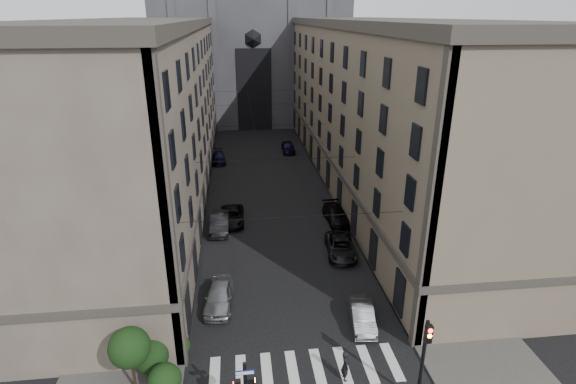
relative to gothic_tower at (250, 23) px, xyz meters
name	(u,v)px	position (x,y,z in m)	size (l,w,h in m)	color
sidewalk_left	(179,187)	(-10.50, -38.96, -17.72)	(7.00, 80.00, 0.15)	#383533
sidewalk_right	(351,180)	(10.50, -38.96, -17.72)	(7.00, 80.00, 0.15)	#383533
zebra_crossing	(305,369)	(0.00, -69.96, -17.79)	(11.00, 3.20, 0.01)	beige
building_left	(145,110)	(-13.44, -38.96, -8.45)	(13.60, 60.60, 18.85)	brown
building_right	(379,105)	(13.44, -38.96, -8.45)	(13.60, 60.60, 18.85)	brown
gothic_tower	(250,23)	(0.00, 0.00, 0.00)	(35.00, 23.00, 58.00)	#2D2D33
traffic_light_right	(424,353)	(5.60, -73.04, -14.51)	(0.34, 0.50, 5.20)	black
shrub_cluster	(149,357)	(-8.72, -69.95, -16.00)	(3.90, 4.40, 3.90)	black
tram_wires	(266,126)	(0.00, -39.33, -10.55)	(14.00, 60.00, 0.43)	black
car_left_near	(219,296)	(-5.11, -63.17, -17.00)	(1.88, 4.68, 1.60)	gray
car_left_midnear	(220,223)	(-5.36, -51.08, -16.99)	(1.72, 4.92, 1.62)	black
car_left_midfar	(232,216)	(-4.20, -49.47, -17.10)	(2.31, 5.02, 1.39)	black
car_left_far	(218,157)	(-6.14, -29.52, -17.09)	(1.99, 4.88, 1.42)	black
car_right_near	(362,315)	(4.37, -66.32, -17.11)	(1.45, 4.17, 1.37)	slate
car_right_midnear	(341,247)	(5.09, -56.93, -17.08)	(2.40, 5.20, 1.44)	black
car_right_midfar	(336,215)	(6.12, -50.41, -17.07)	(2.04, 5.03, 1.46)	black
car_right_far	(288,147)	(4.20, -25.64, -17.01)	(1.86, 4.62, 1.57)	black
pedestrian	(345,366)	(2.10, -70.97, -16.84)	(0.70, 0.46, 1.91)	black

